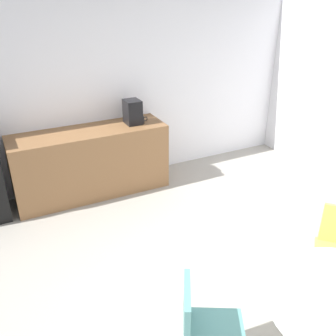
{
  "coord_description": "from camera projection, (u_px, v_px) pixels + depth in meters",
  "views": [
    {
      "loc": [
        -1.37,
        -1.83,
        2.58
      ],
      "look_at": [
        0.11,
        1.13,
        0.95
      ],
      "focal_mm": 39.99,
      "sensor_mm": 36.0,
      "label": 1
    }
  ],
  "objects": [
    {
      "name": "ground_plane",
      "position": [
        216.0,
        324.0,
        3.15
      ],
      "size": [
        6.0,
        6.0,
        0.0
      ],
      "primitive_type": "plane",
      "color": "#9E998E"
    },
    {
      "name": "counter_block",
      "position": [
        91.0,
        162.0,
        4.97
      ],
      "size": [
        2.01,
        0.6,
        0.9
      ],
      "primitive_type": "cube",
      "color": "brown",
      "rests_on": "ground_plane"
    },
    {
      "name": "mug_white",
      "position": [
        142.0,
        120.0,
        5.01
      ],
      "size": [
        0.13,
        0.08,
        0.09
      ],
      "color": "black",
      "rests_on": "counter_block"
    },
    {
      "name": "chair_teal",
      "position": [
        200.0,
        324.0,
        2.52
      ],
      "size": [
        0.57,
        0.57,
        0.83
      ],
      "color": "silver",
      "rests_on": "ground_plane"
    },
    {
      "name": "coffee_maker",
      "position": [
        133.0,
        112.0,
        4.95
      ],
      "size": [
        0.2,
        0.24,
        0.32
      ],
      "primitive_type": "cube",
      "color": "black",
      "rests_on": "counter_block"
    },
    {
      "name": "wall_back",
      "position": [
        98.0,
        91.0,
        4.99
      ],
      "size": [
        6.0,
        0.1,
        2.6
      ],
      "primitive_type": "cube",
      "color": "silver",
      "rests_on": "ground_plane"
    }
  ]
}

